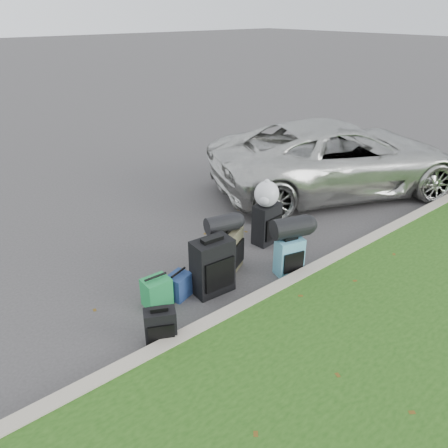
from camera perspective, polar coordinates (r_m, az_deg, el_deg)
ground at (r=6.54m, az=1.80°, el=-4.68°), size 120.00×120.00×0.00m
curb at (r=5.90m, az=8.25°, el=-7.88°), size 120.00×0.18×0.15m
suv at (r=9.09m, az=14.72°, el=8.45°), size 5.60×4.16×1.41m
suitcase_small_black at (r=4.99m, az=-8.29°, el=-13.16°), size 0.40×0.33×0.44m
suitcase_large_black_left at (r=5.67m, az=-1.52°, el=-5.55°), size 0.54×0.35×0.75m
suitcase_olive at (r=6.14m, az=0.51°, el=-3.46°), size 0.54×0.46×0.63m
suitcase_teal at (r=6.15m, az=8.50°, el=-4.23°), size 0.42×0.31×0.54m
suitcase_large_black_right at (r=6.90m, az=5.60°, el=0.07°), size 0.46×0.30×0.65m
tote_green at (r=5.58m, az=-8.78°, el=-8.77°), size 0.34×0.27×0.37m
tote_navy at (r=5.71m, az=-5.90°, el=-8.00°), size 0.36×0.32×0.32m
duffel_left at (r=5.90m, az=-0.27°, el=0.02°), size 0.49×0.34×0.24m
duffel_right at (r=6.02m, az=8.73°, el=-0.45°), size 0.59×0.45×0.29m
trash_bag at (r=6.65m, az=5.59°, el=3.93°), size 0.39×0.39×0.39m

